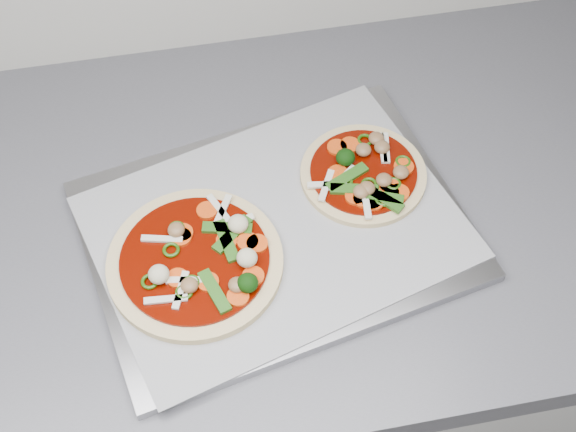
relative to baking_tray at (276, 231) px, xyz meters
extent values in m
cube|color=silver|center=(-0.17, 0.04, -0.48)|extent=(3.60, 0.60, 0.86)
cube|color=#5A5961|center=(-0.17, 0.04, -0.03)|extent=(3.60, 0.60, 0.04)
cube|color=#959499|center=(0.00, 0.00, 0.00)|extent=(0.49, 0.41, 0.01)
cube|color=#A0A1A6|center=(0.00, 0.00, 0.01)|extent=(0.49, 0.41, 0.00)
cylinder|color=beige|center=(-0.10, -0.04, 0.01)|extent=(0.23, 0.23, 0.01)
cylinder|color=#691200|center=(-0.10, -0.04, 0.02)|extent=(0.20, 0.20, 0.00)
cube|color=#2A5B1A|center=(-0.06, -0.02, 0.03)|extent=(0.02, 0.06, 0.00)
cube|color=silver|center=(-0.14, -0.08, 0.03)|extent=(0.05, 0.01, 0.00)
ellipsoid|color=beige|center=(-0.14, -0.06, 0.03)|extent=(0.03, 0.03, 0.02)
ellipsoid|color=beige|center=(-0.04, 0.00, 0.03)|extent=(0.03, 0.03, 0.02)
cube|color=silver|center=(-0.12, -0.08, 0.03)|extent=(0.02, 0.05, 0.00)
cube|color=silver|center=(-0.13, 0.00, 0.03)|extent=(0.05, 0.02, 0.00)
cube|color=#2A5B1A|center=(-0.08, -0.08, 0.03)|extent=(0.03, 0.06, 0.00)
cylinder|color=#F3501D|center=(-0.11, 0.00, 0.03)|extent=(0.03, 0.03, 0.00)
cube|color=#2A5B1A|center=(-0.05, -0.01, 0.03)|extent=(0.05, 0.05, 0.00)
ellipsoid|color=#093205|center=(-0.05, -0.08, 0.03)|extent=(0.03, 0.03, 0.02)
cylinder|color=#F3501D|center=(-0.08, 0.03, 0.03)|extent=(0.03, 0.03, 0.00)
torus|color=#214A0B|center=(-0.15, -0.06, 0.03)|extent=(0.03, 0.03, 0.00)
torus|color=#214A0B|center=(-0.11, -0.07, 0.03)|extent=(0.03, 0.03, 0.00)
cylinder|color=#F3501D|center=(-0.11, -0.01, 0.03)|extent=(0.03, 0.03, 0.00)
ellipsoid|color=brown|center=(-0.11, -0.07, 0.03)|extent=(0.03, 0.03, 0.01)
torus|color=#214A0B|center=(-0.12, -0.08, 0.03)|extent=(0.02, 0.02, 0.00)
cylinder|color=#F3501D|center=(-0.09, -0.07, 0.03)|extent=(0.03, 0.03, 0.00)
cylinder|color=#F3501D|center=(-0.04, -0.07, 0.03)|extent=(0.03, 0.03, 0.00)
torus|color=#214A0B|center=(-0.12, 0.01, 0.03)|extent=(0.02, 0.02, 0.00)
cylinder|color=#F3501D|center=(-0.03, -0.03, 0.03)|extent=(0.04, 0.04, 0.00)
cube|color=silver|center=(-0.06, 0.02, 0.03)|extent=(0.03, 0.05, 0.00)
cube|color=silver|center=(-0.11, -0.06, 0.03)|extent=(0.05, 0.02, 0.00)
ellipsoid|color=beige|center=(-0.04, -0.05, 0.03)|extent=(0.03, 0.03, 0.02)
cylinder|color=#F3501D|center=(-0.04, -0.03, 0.03)|extent=(0.03, 0.03, 0.00)
ellipsoid|color=brown|center=(-0.06, -0.08, 0.03)|extent=(0.02, 0.02, 0.01)
torus|color=#214A0B|center=(-0.12, -0.02, 0.03)|extent=(0.03, 0.03, 0.00)
cube|color=silver|center=(-0.05, 0.00, 0.03)|extent=(0.05, 0.02, 0.00)
cylinder|color=#F3501D|center=(-0.06, -0.02, 0.03)|extent=(0.03, 0.03, 0.00)
cube|color=#2A5B1A|center=(-0.06, 0.00, 0.03)|extent=(0.06, 0.03, 0.00)
cylinder|color=#F3501D|center=(-0.12, -0.06, 0.03)|extent=(0.03, 0.03, 0.00)
cube|color=silver|center=(-0.06, 0.03, 0.03)|extent=(0.03, 0.05, 0.00)
cylinder|color=#F3501D|center=(-0.06, -0.09, 0.03)|extent=(0.03, 0.03, 0.00)
ellipsoid|color=brown|center=(-0.12, 0.00, 0.03)|extent=(0.03, 0.03, 0.01)
cylinder|color=beige|center=(0.12, 0.05, 0.01)|extent=(0.16, 0.16, 0.01)
cylinder|color=#691200|center=(0.12, 0.05, 0.02)|extent=(0.14, 0.14, 0.00)
cube|color=#2A5B1A|center=(0.10, 0.03, 0.02)|extent=(0.06, 0.03, 0.00)
ellipsoid|color=brown|center=(0.15, 0.08, 0.03)|extent=(0.02, 0.02, 0.01)
torus|color=#214A0B|center=(0.12, 0.03, 0.02)|extent=(0.03, 0.03, 0.00)
cube|color=#2A5B1A|center=(0.13, 0.01, 0.02)|extent=(0.05, 0.05, 0.00)
cylinder|color=#F3501D|center=(0.17, 0.05, 0.02)|extent=(0.03, 0.03, 0.00)
ellipsoid|color=brown|center=(0.12, 0.02, 0.03)|extent=(0.02, 0.02, 0.01)
cube|color=silver|center=(0.15, 0.08, 0.02)|extent=(0.01, 0.05, 0.00)
cube|color=silver|center=(0.16, 0.08, 0.02)|extent=(0.02, 0.05, 0.00)
cube|color=#2A5B1A|center=(0.13, 0.01, 0.02)|extent=(0.06, 0.04, 0.00)
cube|color=silver|center=(0.07, 0.04, 0.02)|extent=(0.05, 0.02, 0.00)
ellipsoid|color=brown|center=(0.13, 0.08, 0.03)|extent=(0.02, 0.02, 0.01)
ellipsoid|color=#093205|center=(0.10, 0.07, 0.03)|extent=(0.03, 0.03, 0.02)
ellipsoid|color=brown|center=(0.15, 0.10, 0.03)|extent=(0.02, 0.02, 0.01)
cylinder|color=#F3501D|center=(0.10, 0.09, 0.02)|extent=(0.03, 0.03, 0.00)
cylinder|color=#F3501D|center=(0.11, 0.01, 0.02)|extent=(0.03, 0.03, 0.00)
torus|color=#214A0B|center=(0.09, 0.04, 0.02)|extent=(0.03, 0.03, 0.00)
cylinder|color=#F3501D|center=(0.09, 0.05, 0.02)|extent=(0.04, 0.04, 0.00)
torus|color=#214A0B|center=(0.13, 0.10, 0.02)|extent=(0.03, 0.03, 0.00)
torus|color=#214A0B|center=(0.13, 0.00, 0.02)|extent=(0.02, 0.02, 0.00)
cylinder|color=#F3501D|center=(0.10, 0.02, 0.02)|extent=(0.03, 0.03, 0.00)
cylinder|color=#F3501D|center=(0.12, 0.01, 0.02)|extent=(0.04, 0.04, 0.00)
cylinder|color=#F3501D|center=(0.15, 0.01, 0.02)|extent=(0.03, 0.03, 0.00)
ellipsoid|color=brown|center=(0.16, 0.04, 0.03)|extent=(0.03, 0.03, 0.01)
cube|color=#2A5B1A|center=(0.10, 0.05, 0.02)|extent=(0.06, 0.04, 0.00)
torus|color=#214A0B|center=(0.17, 0.06, 0.02)|extent=(0.02, 0.02, 0.00)
torus|color=#214A0B|center=(0.15, 0.03, 0.02)|extent=(0.03, 0.03, 0.00)
cube|color=silver|center=(0.09, 0.04, 0.02)|extent=(0.04, 0.04, 0.00)
ellipsoid|color=brown|center=(0.14, 0.03, 0.03)|extent=(0.02, 0.02, 0.01)
cylinder|color=#F3501D|center=(0.11, 0.10, 0.02)|extent=(0.03, 0.03, 0.00)
cylinder|color=#F3501D|center=(0.14, 0.01, 0.02)|extent=(0.03, 0.03, 0.00)
ellipsoid|color=brown|center=(0.11, 0.02, 0.03)|extent=(0.02, 0.02, 0.01)
cylinder|color=#F3501D|center=(0.12, 0.00, 0.02)|extent=(0.03, 0.03, 0.00)
cube|color=silver|center=(0.11, 0.00, 0.02)|extent=(0.01, 0.05, 0.00)
cylinder|color=#F3501D|center=(0.14, 0.02, 0.02)|extent=(0.04, 0.04, 0.00)
cube|color=silver|center=(0.07, 0.04, 0.02)|extent=(0.03, 0.05, 0.00)
camera|label=1|loc=(-0.08, -0.53, 0.80)|focal=50.00mm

